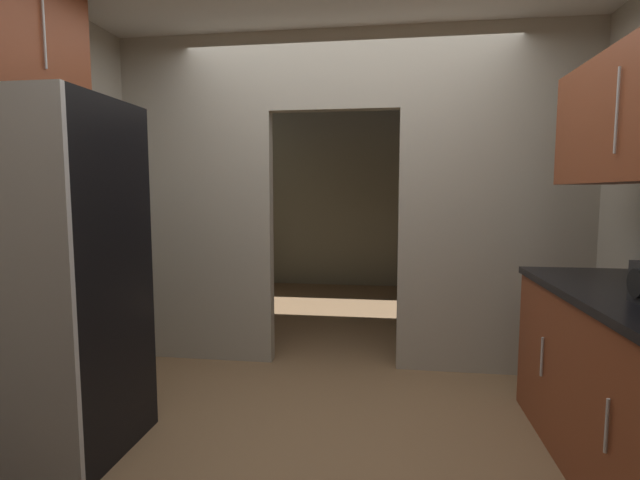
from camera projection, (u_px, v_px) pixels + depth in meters
ground at (326, 449)px, 2.54m from camera, size 20.00×20.00×0.00m
kitchen_partition at (351, 192)px, 3.66m from camera, size 3.63×0.12×2.60m
adjoining_room_shell at (362, 199)px, 5.88m from camera, size 3.63×3.35×2.60m
refrigerator at (53, 280)px, 2.45m from camera, size 0.72×0.74×1.85m
upper_cabinet_fridgeside at (12, 28)px, 2.45m from camera, size 0.36×0.80×0.70m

